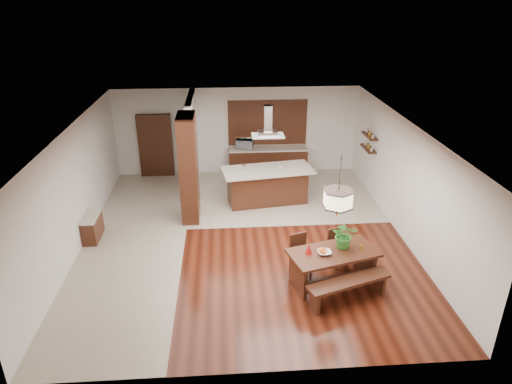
{
  "coord_description": "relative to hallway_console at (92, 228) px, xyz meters",
  "views": [
    {
      "loc": [
        -0.43,
        -10.14,
        5.82
      ],
      "look_at": [
        0.3,
        0.0,
        1.25
      ],
      "focal_mm": 32.0,
      "sensor_mm": 36.0,
      "label": 1
    }
  ],
  "objects": [
    {
      "name": "dining_chair_right",
      "position": [
        5.88,
        -1.62,
        0.12
      ],
      "size": [
        0.51,
        0.51,
        0.87
      ],
      "primitive_type": null,
      "rotation": [
        0.0,
        0.0,
        0.4
      ],
      "color": "black",
      "rests_on": "ground"
    },
    {
      "name": "napkin_cone",
      "position": [
        5.05,
        -2.33,
        0.57
      ],
      "size": [
        0.16,
        0.16,
        0.23
      ],
      "primitive_type": "cone",
      "rotation": [
        0.0,
        0.0,
        -0.15
      ],
      "color": "#A8100C",
      "rests_on": "dining_table"
    },
    {
      "name": "tile_kitchen",
      "position": [
        5.06,
        2.3,
        -0.31
      ],
      "size": [
        5.5,
        4.0,
        0.01
      ],
      "primitive_type": "cube",
      "color": "#B6A997",
      "rests_on": "ground"
    },
    {
      "name": "hallway_doorway",
      "position": [
        1.11,
        4.2,
        0.74
      ],
      "size": [
        1.1,
        0.2,
        2.1
      ],
      "primitive_type": "cube",
      "color": "black",
      "rests_on": "ground"
    },
    {
      "name": "room_shell",
      "position": [
        3.81,
        -0.2,
        1.75
      ],
      "size": [
        9.0,
        9.04,
        2.92
      ],
      "color": "#341209",
      "rests_on": "ground"
    },
    {
      "name": "gold_ornament",
      "position": [
        6.18,
        -2.26,
        0.51
      ],
      "size": [
        0.09,
        0.09,
        0.1
      ],
      "primitive_type": "cylinder",
      "rotation": [
        0.0,
        0.0,
        -0.3
      ],
      "color": "gold",
      "rests_on": "dining_table"
    },
    {
      "name": "dining_bench",
      "position": [
        5.77,
        -2.94,
        -0.07
      ],
      "size": [
        1.8,
        0.95,
        0.5
      ],
      "primitive_type": null,
      "rotation": [
        0.0,
        0.0,
        0.34
      ],
      "color": "black",
      "rests_on": "ground"
    },
    {
      "name": "rear_counter",
      "position": [
        4.81,
        4.0,
        0.16
      ],
      "size": [
        2.6,
        0.62,
        0.95
      ],
      "color": "black",
      "rests_on": "ground"
    },
    {
      "name": "soffit_band",
      "position": [
        3.81,
        -0.2,
        2.57
      ],
      "size": [
        8.0,
        9.0,
        0.02
      ],
      "primitive_type": "cube",
      "color": "#36180D",
      "rests_on": "room_shell"
    },
    {
      "name": "hallway_console",
      "position": [
        0.0,
        0.0,
        0.0
      ],
      "size": [
        0.37,
        0.88,
        0.63
      ],
      "primitive_type": "cube",
      "color": "black",
      "rests_on": "ground"
    },
    {
      "name": "partition_stub",
      "position": [
        2.41,
        3.1,
        1.14
      ],
      "size": [
        0.18,
        2.4,
        2.9
      ],
      "primitive_type": "cube",
      "color": "silver",
      "rests_on": "ground"
    },
    {
      "name": "kitchen_window",
      "position": [
        4.81,
        4.26,
        1.44
      ],
      "size": [
        2.6,
        0.08,
        1.5
      ],
      "primitive_type": "cube",
      "color": "olive",
      "rests_on": "room_shell"
    },
    {
      "name": "island_cup",
      "position": [
        4.95,
        1.72,
        0.79
      ],
      "size": [
        0.14,
        0.14,
        0.09
      ],
      "primitive_type": "imported",
      "rotation": [
        0.0,
        0.0,
        -0.25
      ],
      "color": "white",
      "rests_on": "kitchen_island"
    },
    {
      "name": "partition_pier",
      "position": [
        2.41,
        1.0,
        1.14
      ],
      "size": [
        0.45,
        1.0,
        2.9
      ],
      "primitive_type": "cube",
      "color": "black",
      "rests_on": "ground"
    },
    {
      "name": "foliage_plant",
      "position": [
        5.84,
        -2.13,
        0.75
      ],
      "size": [
        0.62,
        0.57,
        0.59
      ],
      "primitive_type": "imported",
      "rotation": [
        0.0,
        0.0,
        -0.24
      ],
      "color": "#2D7627",
      "rests_on": "dining_table"
    },
    {
      "name": "pendant_lantern",
      "position": [
        5.59,
        -2.29,
        1.93
      ],
      "size": [
        0.64,
        0.64,
        1.31
      ],
      "primitive_type": null,
      "color": "#FEEFC3",
      "rests_on": "room_shell"
    },
    {
      "name": "fruit_bowl",
      "position": [
        5.38,
        -2.37,
        0.49
      ],
      "size": [
        0.29,
        0.29,
        0.07
      ],
      "primitive_type": "imported",
      "rotation": [
        0.0,
        0.0,
        0.02
      ],
      "color": "beige",
      "rests_on": "dining_table"
    },
    {
      "name": "shelf_upper",
      "position": [
        7.68,
        2.4,
        1.49
      ],
      "size": [
        0.26,
        0.9,
        0.04
      ],
      "primitive_type": "cube",
      "color": "black",
      "rests_on": "room_shell"
    },
    {
      "name": "tile_hallway",
      "position": [
        1.06,
        -0.2,
        -0.31
      ],
      "size": [
        2.5,
        9.0,
        0.01
      ],
      "primitive_type": "cube",
      "color": "#B6A997",
      "rests_on": "ground"
    },
    {
      "name": "dining_table",
      "position": [
        5.59,
        -2.29,
        0.25
      ],
      "size": [
        2.04,
        1.4,
        0.77
      ],
      "rotation": [
        0.0,
        0.0,
        0.28
      ],
      "color": "black",
      "rests_on": "ground"
    },
    {
      "name": "shelf_lower",
      "position": [
        7.68,
        2.4,
        1.08
      ],
      "size": [
        0.26,
        0.9,
        0.04
      ],
      "primitive_type": "cube",
      "color": "black",
      "rests_on": "room_shell"
    },
    {
      "name": "microwave",
      "position": [
        4.04,
        4.03,
        0.79
      ],
      "size": [
        0.62,
        0.49,
        0.31
      ],
      "primitive_type": "imported",
      "rotation": [
        0.0,
        0.0,
        -0.22
      ],
      "color": "silver",
      "rests_on": "rear_counter"
    },
    {
      "name": "range_hood",
      "position": [
        4.58,
        1.83,
        2.15
      ],
      "size": [
        0.9,
        0.55,
        0.87
      ],
      "primitive_type": null,
      "color": "silver",
      "rests_on": "room_shell"
    },
    {
      "name": "kitchen_island",
      "position": [
        4.58,
        1.83,
        0.23
      ],
      "size": [
        2.72,
        1.5,
        1.06
      ],
      "rotation": [
        0.0,
        0.0,
        0.15
      ],
      "color": "black",
      "rests_on": "ground"
    },
    {
      "name": "dining_chair_left",
      "position": [
        4.99,
        -1.88,
        0.14
      ],
      "size": [
        0.51,
        0.51,
        0.91
      ],
      "primitive_type": null,
      "rotation": [
        0.0,
        0.0,
        0.33
      ],
      "color": "black",
      "rests_on": "ground"
    }
  ]
}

